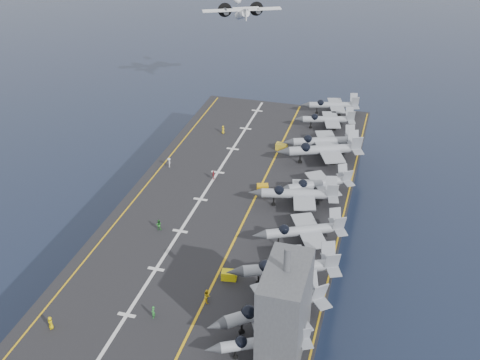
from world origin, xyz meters
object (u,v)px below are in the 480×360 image
(tow_cart_a, at_px, (229,275))
(transport_plane, at_px, (242,14))
(fighter_jet_0, at_px, (264,341))
(island_superstructure, at_px, (285,300))

(tow_cart_a, height_order, transport_plane, transport_plane)
(fighter_jet_0, bearing_deg, transport_plane, 107.02)
(island_superstructure, distance_m, tow_cart_a, 16.32)
(island_superstructure, xyz_separation_m, transport_plane, (-30.91, 92.80, 8.11))
(island_superstructure, xyz_separation_m, tow_cart_a, (-10.12, 10.81, -6.86))
(transport_plane, bearing_deg, tow_cart_a, -75.77)
(fighter_jet_0, xyz_separation_m, transport_plane, (-28.94, 94.57, 13.38))
(island_superstructure, distance_m, fighter_jet_0, 5.90)
(island_superstructure, relative_size, transport_plane, 0.63)
(tow_cart_a, bearing_deg, fighter_jet_0, -57.06)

